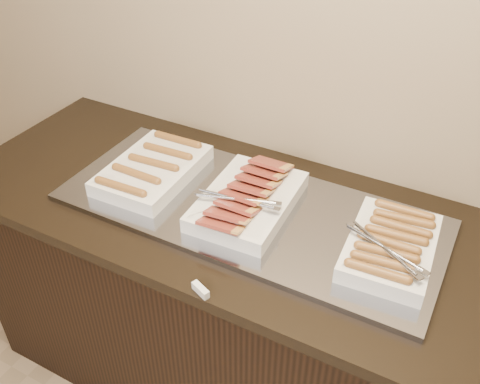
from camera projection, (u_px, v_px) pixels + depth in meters
name	position (u px, v px, depth m)	size (l,w,h in m)	color
counter	(253.00, 310.00, 1.94)	(2.06, 0.76, 0.90)	black
warming_tray	(248.00, 210.00, 1.67)	(1.20, 0.50, 0.02)	gray
dish_left	(153.00, 169.00, 1.79)	(0.27, 0.39, 0.07)	silver
dish_center	(247.00, 200.00, 1.65)	(0.28, 0.41, 0.09)	silver
dish_right	(390.00, 246.00, 1.48)	(0.27, 0.36, 0.08)	silver
label_holder	(201.00, 290.00, 1.40)	(0.06, 0.02, 0.02)	silver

